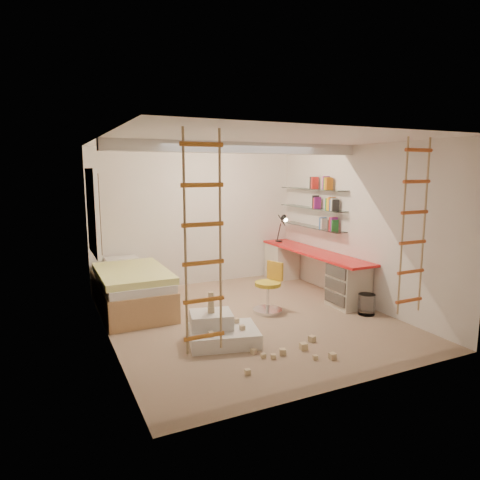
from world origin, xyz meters
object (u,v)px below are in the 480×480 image
desk (312,269)px  play_platform (220,331)px  swivel_chair (269,294)px  bed (131,289)px

desk → play_platform: (-2.44, -1.49, -0.25)m
desk → play_platform: size_ratio=2.79×
swivel_chair → play_platform: bearing=-145.7°
play_platform → swivel_chair: bearing=34.3°
bed → swivel_chair: size_ratio=2.56×
desk → play_platform: bearing=-148.5°
bed → desk: bearing=-6.5°
bed → play_platform: (0.76, -1.86, -0.18)m
desk → bed: bearing=173.5°
swivel_chair → play_platform: swivel_chair is taller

